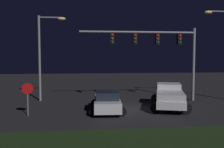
{
  "coord_description": "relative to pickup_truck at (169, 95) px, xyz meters",
  "views": [
    {
      "loc": [
        -3.69,
        -18.91,
        4.03
      ],
      "look_at": [
        -1.36,
        1.88,
        2.55
      ],
      "focal_mm": 41.05,
      "sensor_mm": 36.0,
      "label": 1
    }
  ],
  "objects": [
    {
      "name": "stop_sign",
      "position": [
        -10.35,
        -1.54,
        0.56
      ],
      "size": [
        0.76,
        0.08,
        2.23
      ],
      "color": "slate",
      "rests_on": "ground_plane"
    },
    {
      "name": "ground_plane",
      "position": [
        -2.92,
        -0.16,
        -1.0
      ],
      "size": [
        80.0,
        80.0,
        0.0
      ],
      "primitive_type": "plane",
      "color": "black"
    },
    {
      "name": "car_sedan",
      "position": [
        -4.93,
        -0.87,
        -0.26
      ],
      "size": [
        2.66,
        4.5,
        1.51
      ],
      "rotation": [
        0.0,
        0.0,
        1.51
      ],
      "color": "#B7B7BC",
      "rests_on": "ground_plane"
    },
    {
      "name": "grass_median",
      "position": [
        -2.92,
        -8.23,
        -0.95
      ],
      "size": [
        23.2,
        5.14,
        0.1
      ],
      "primitive_type": "cube",
      "color": "black",
      "rests_on": "ground_plane"
    },
    {
      "name": "traffic_signal_gantry",
      "position": [
        -0.11,
        2.98,
        4.03
      ],
      "size": [
        10.32,
        0.56,
        6.5
      ],
      "color": "slate",
      "rests_on": "ground_plane"
    },
    {
      "name": "street_lamp_left",
      "position": [
        -10.0,
        4.34,
        3.81
      ],
      "size": [
        2.44,
        0.44,
        7.58
      ],
      "color": "slate",
      "rests_on": "ground_plane"
    },
    {
      "name": "pickup_truck",
      "position": [
        0.0,
        0.0,
        0.0
      ],
      "size": [
        3.86,
        5.74,
        1.8
      ],
      "rotation": [
        0.0,
        0.0,
        1.29
      ],
      "color": "#B7B7BC",
      "rests_on": "ground_plane"
    }
  ]
}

